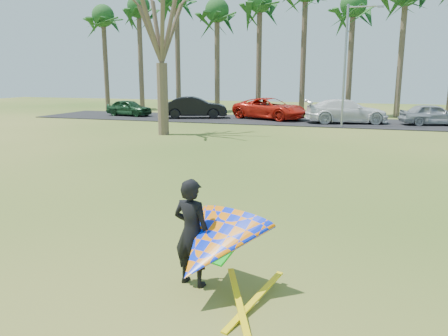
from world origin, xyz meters
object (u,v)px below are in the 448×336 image
(bare_tree_left, at_px, (160,14))
(streetlight, at_px, (348,60))
(car_0, at_px, (129,108))
(car_2, at_px, (270,109))
(car_3, at_px, (346,111))
(car_4, at_px, (433,114))
(car_1, at_px, (195,107))
(kite_flyer, at_px, (209,244))

(bare_tree_left, relative_size, streetlight, 1.21)
(car_0, bearing_deg, car_2, -77.67)
(car_3, bearing_deg, car_4, -98.95)
(bare_tree_left, bearing_deg, car_1, 100.52)
(car_0, bearing_deg, streetlight, -90.38)
(car_0, bearing_deg, car_3, -82.61)
(streetlight, distance_m, kite_flyer, 24.84)
(car_1, distance_m, car_2, 6.11)
(car_1, bearing_deg, car_2, -100.85)
(bare_tree_left, xyz_separation_m, car_3, (10.17, 9.48, -6.00))
(car_1, distance_m, car_3, 11.97)
(car_0, bearing_deg, bare_tree_left, -132.54)
(car_1, xyz_separation_m, car_2, (6.04, 0.95, -0.02))
(car_2, bearing_deg, bare_tree_left, -179.69)
(bare_tree_left, height_order, kite_flyer, bare_tree_left)
(car_0, bearing_deg, car_1, -82.56)
(car_3, bearing_deg, streetlight, 165.97)
(bare_tree_left, bearing_deg, streetlight, 34.57)
(car_2, bearing_deg, car_0, 116.06)
(bare_tree_left, xyz_separation_m, streetlight, (10.16, 7.00, -2.45))
(car_0, distance_m, kite_flyer, 32.28)
(streetlight, distance_m, car_2, 7.80)
(streetlight, distance_m, car_3, 4.32)
(car_0, xyz_separation_m, car_4, (23.96, 0.20, 0.05))
(car_0, relative_size, car_3, 0.68)
(car_0, height_order, kite_flyer, kite_flyer)
(car_4, bearing_deg, car_3, 80.49)
(bare_tree_left, bearing_deg, car_3, 42.98)
(car_1, height_order, kite_flyer, kite_flyer)
(car_1, relative_size, car_3, 0.88)
(streetlight, xyz_separation_m, car_0, (-18.11, 2.77, -3.71))
(car_1, xyz_separation_m, car_3, (11.97, -0.20, -0.00))
(streetlight, height_order, kite_flyer, streetlight)
(streetlight, bearing_deg, car_4, 26.94)
(kite_flyer, bearing_deg, car_3, 87.98)
(car_0, distance_m, car_2, 12.22)
(car_0, height_order, car_2, car_2)
(streetlight, bearing_deg, car_0, 171.29)
(bare_tree_left, relative_size, car_2, 1.61)
(car_1, relative_size, car_2, 0.87)
(streetlight, bearing_deg, bare_tree_left, -145.43)
(kite_flyer, bearing_deg, car_4, 76.14)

